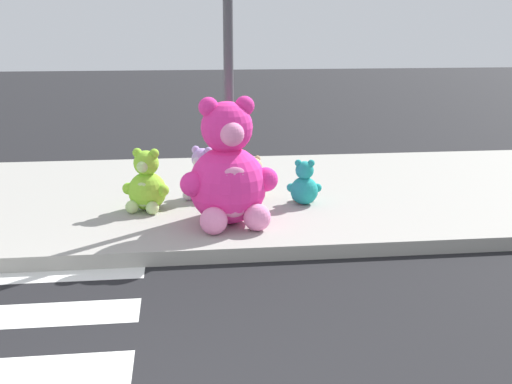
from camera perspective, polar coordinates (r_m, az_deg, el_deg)
name	(u,v)px	position (r m, az deg, el deg)	size (l,w,h in m)	color
sidewalk	(147,199)	(8.33, -9.64, -0.64)	(28.00, 4.40, 0.15)	#9E9B93
sign_pole	(228,61)	(7.26, -2.46, 11.52)	(0.56, 0.11, 3.20)	#4C4C51
plush_pink_large	(228,174)	(6.84, -2.47, 1.57)	(1.05, 0.95, 1.37)	#F22D93
plush_lavender	(202,178)	(7.94, -4.83, 1.25)	(0.45, 0.47, 0.65)	#B28CD8
plush_lime	(146,186)	(7.51, -9.68, 0.55)	(0.54, 0.51, 0.72)	#8CD133
plush_teal	(304,186)	(7.71, 4.30, 0.53)	(0.42, 0.38, 0.54)	teal
plush_tan	(253,180)	(8.02, -0.27, 1.03)	(0.37, 0.37, 0.51)	tan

